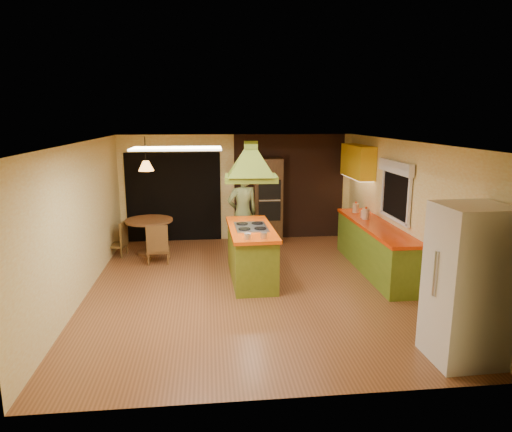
{
  "coord_description": "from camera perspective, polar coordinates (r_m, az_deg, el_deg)",
  "views": [
    {
      "loc": [
        -0.69,
        -7.48,
        2.91
      ],
      "look_at": [
        0.16,
        0.51,
        1.15
      ],
      "focal_mm": 32.0,
      "sensor_mm": 36.0,
      "label": 1
    }
  ],
  "objects": [
    {
      "name": "room_walls",
      "position": [
        7.69,
        -0.78,
        -0.11
      ],
      "size": [
        5.5,
        6.5,
        6.5
      ],
      "color": "#FBEFB4",
      "rests_on": "ground"
    },
    {
      "name": "refrigerator",
      "position": [
        6.01,
        24.93,
        -7.77
      ],
      "size": [
        0.82,
        0.77,
        1.92
      ],
      "primitive_type": "cube",
      "rotation": [
        0.0,
        0.0,
        0.03
      ],
      "color": "white",
      "rests_on": "ground"
    },
    {
      "name": "canister_medium",
      "position": [
        9.26,
        13.56,
        0.25
      ],
      "size": [
        0.19,
        0.19,
        0.21
      ],
      "primitive_type": "cylinder",
      "rotation": [
        0.0,
        0.0,
        0.38
      ],
      "color": "beige",
      "rests_on": "right_counter"
    },
    {
      "name": "range_hood",
      "position": [
        7.95,
        -0.65,
        7.64
      ],
      "size": [
        0.94,
        0.7,
        0.78
      ],
      "rotation": [
        0.0,
        0.0,
        -0.05
      ],
      "color": "olive",
      "rests_on": "ceiling_plane"
    },
    {
      "name": "dining_table",
      "position": [
        10.06,
        -13.19,
        -1.65
      ],
      "size": [
        1.01,
        1.01,
        0.76
      ],
      "rotation": [
        0.0,
        0.0,
        -0.28
      ],
      "color": "brown",
      "rests_on": "ground"
    },
    {
      "name": "man",
      "position": [
        9.44,
        -1.68,
        0.27
      ],
      "size": [
        0.79,
        0.65,
        1.87
      ],
      "primitive_type": "imported",
      "rotation": [
        0.0,
        0.0,
        3.49
      ],
      "color": "#575F32",
      "rests_on": "ground"
    },
    {
      "name": "upper_cabinets",
      "position": [
        10.26,
        12.59,
        6.69
      ],
      "size": [
        0.34,
        1.4,
        0.7
      ],
      "primitive_type": "cube",
      "color": "yellow",
      "rests_on": "room_walls"
    },
    {
      "name": "canister_small",
      "position": [
        9.38,
        13.3,
        0.24
      ],
      "size": [
        0.14,
        0.14,
        0.15
      ],
      "primitive_type": "cylinder",
      "rotation": [
        0.0,
        0.0,
        -0.29
      ],
      "color": "beige",
      "rests_on": "right_counter"
    },
    {
      "name": "nook_opening",
      "position": [
        10.9,
        -10.24,
        2.33
      ],
      "size": [
        2.2,
        0.03,
        2.1
      ],
      "primitive_type": "cube",
      "color": "black",
      "rests_on": "ground"
    },
    {
      "name": "ceiling_plane",
      "position": [
        7.52,
        -0.81,
        9.23
      ],
      "size": [
        6.5,
        6.5,
        0.0
      ],
      "primitive_type": "plane",
      "rotation": [
        3.14,
        0.0,
        0.0
      ],
      "color": "silver",
      "rests_on": "room_walls"
    },
    {
      "name": "brick_panel",
      "position": [
        11.01,
        4.17,
        3.65
      ],
      "size": [
        2.64,
        0.03,
        2.5
      ],
      "primitive_type": "cube",
      "color": "#381E14",
      "rests_on": "ground"
    },
    {
      "name": "canister_large",
      "position": [
        9.84,
        12.36,
        0.98
      ],
      "size": [
        0.13,
        0.13,
        0.2
      ],
      "primitive_type": "cylinder",
      "rotation": [
        0.0,
        0.0,
        0.01
      ],
      "color": "beige",
      "rests_on": "right_counter"
    },
    {
      "name": "pendant_lamp",
      "position": [
        9.82,
        -13.58,
        6.11
      ],
      "size": [
        0.4,
        0.4,
        0.21
      ],
      "primitive_type": "cone",
      "rotation": [
        0.0,
        0.0,
        -0.27
      ],
      "color": "#FF9E3F",
      "rests_on": "ceiling_plane"
    },
    {
      "name": "chair_left",
      "position": [
        10.11,
        -17.15,
        -2.74
      ],
      "size": [
        0.47,
        0.47,
        0.74
      ],
      "primitive_type": null,
      "rotation": [
        0.0,
        0.0,
        -1.75
      ],
      "color": "brown",
      "rests_on": "ground"
    },
    {
      "name": "window_right",
      "position": [
        8.65,
        17.09,
        4.24
      ],
      "size": [
        0.12,
        1.35,
        1.06
      ],
      "color": "black",
      "rests_on": "room_walls"
    },
    {
      "name": "ground",
      "position": [
        8.05,
        -0.75,
        -8.83
      ],
      "size": [
        6.5,
        6.5,
        0.0
      ],
      "primitive_type": "plane",
      "color": "brown",
      "rests_on": "ground"
    },
    {
      "name": "kitchen_island",
      "position": [
        8.29,
        -0.62,
        -4.63
      ],
      "size": [
        0.82,
        1.96,
        0.98
      ],
      "rotation": [
        0.0,
        0.0,
        0.02
      ],
      "color": "olive",
      "rests_on": "ground"
    },
    {
      "name": "wall_oven",
      "position": [
        10.69,
        1.51,
        1.98
      ],
      "size": [
        0.68,
        0.63,
        1.97
      ],
      "rotation": [
        0.0,
        0.0,
        -0.05
      ],
      "color": "#4F3119",
      "rests_on": "ground"
    },
    {
      "name": "chair_near",
      "position": [
        9.44,
        -12.11,
        -3.31
      ],
      "size": [
        0.45,
        0.45,
        0.81
      ],
      "primitive_type": null,
      "rotation": [
        0.0,
        0.0,
        3.16
      ],
      "color": "brown",
      "rests_on": "ground"
    },
    {
      "name": "fluor_panel",
      "position": [
        6.3,
        -9.89,
        8.31
      ],
      "size": [
        1.2,
        0.6,
        0.03
      ],
      "primitive_type": "cube",
      "color": "white",
      "rests_on": "ceiling_plane"
    },
    {
      "name": "right_counter",
      "position": [
        9.0,
        14.63,
        -3.83
      ],
      "size": [
        0.62,
        3.05,
        0.92
      ],
      "color": "olive",
      "rests_on": "ground"
    }
  ]
}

